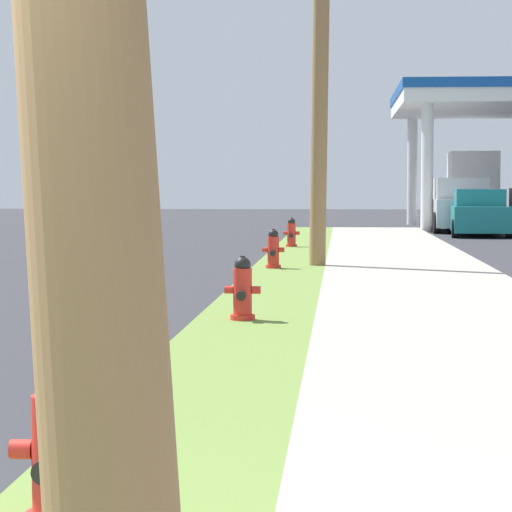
{
  "coord_description": "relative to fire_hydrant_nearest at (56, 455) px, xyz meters",
  "views": [
    {
      "loc": [
        1.71,
        -3.09,
        1.67
      ],
      "look_at": [
        0.55,
        12.37,
        0.72
      ],
      "focal_mm": 79.88,
      "sensor_mm": 36.0,
      "label": 1
    }
  ],
  "objects": [
    {
      "name": "utility_pole_midground",
      "position": [
        0.89,
        17.34,
        4.45
      ],
      "size": [
        1.35,
        0.61,
        9.39
      ],
      "color": "#937047",
      "rests_on": "grass_verge"
    },
    {
      "name": "fire_hydrant_fourth",
      "position": [
        0.02,
        24.13,
        0.0
      ],
      "size": [
        0.42,
        0.37,
        0.74
      ],
      "color": "red",
      "rests_on": "grass_verge"
    },
    {
      "name": "car_teal_by_near_pump",
      "position": [
        5.91,
        33.65,
        0.28
      ],
      "size": [
        2.14,
        4.59,
        1.57
      ],
      "color": "#197075",
      "rests_on": "ground"
    },
    {
      "name": "truck_white_at_far_bay",
      "position": [
        6.87,
        44.46,
        1.04
      ],
      "size": [
        2.39,
        6.48,
        3.11
      ],
      "color": "white",
      "rests_on": "ground"
    },
    {
      "name": "fire_hydrant_third",
      "position": [
        0.01,
        16.42,
        0.0
      ],
      "size": [
        0.42,
        0.37,
        0.74
      ],
      "color": "red",
      "rests_on": "grass_verge"
    },
    {
      "name": "fire_hydrant_nearest",
      "position": [
        0.0,
        0.0,
        0.0
      ],
      "size": [
        0.42,
        0.38,
        0.74
      ],
      "color": "red",
      "rests_on": "grass_verge"
    },
    {
      "name": "truck_silver_at_forecourt",
      "position": [
        5.57,
        37.45,
        0.47
      ],
      "size": [
        2.17,
        5.42,
        1.97
      ],
      "color": "#BCBCC1",
      "rests_on": "ground"
    },
    {
      "name": "truck_black_on_apron",
      "position": [
        6.98,
        47.22,
        0.47
      ],
      "size": [
        2.6,
        5.57,
        1.97
      ],
      "color": "black",
      "rests_on": "ground"
    },
    {
      "name": "fire_hydrant_second",
      "position": [
        0.16,
        8.06,
        0.0
      ],
      "size": [
        0.42,
        0.38,
        0.74
      ],
      "color": "red",
      "rests_on": "grass_verge"
    }
  ]
}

